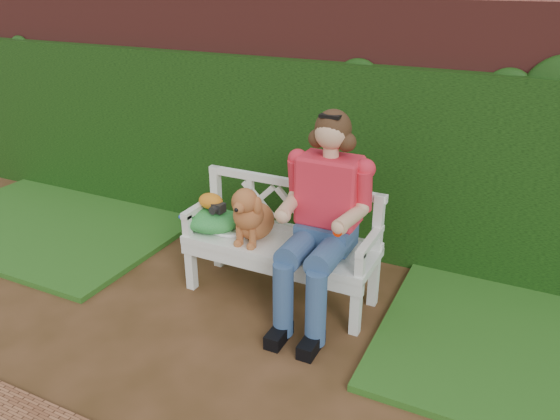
% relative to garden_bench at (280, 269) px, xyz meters
% --- Properties ---
extents(ground, '(60.00, 60.00, 0.00)m').
position_rel_garden_bench_xyz_m(ground, '(-0.24, -0.70, -0.24)').
color(ground, '#3A2610').
extents(brick_wall, '(10.00, 0.30, 2.20)m').
position_rel_garden_bench_xyz_m(brick_wall, '(-0.24, 1.20, 0.86)').
color(brick_wall, maroon).
rests_on(brick_wall, ground).
extents(ivy_hedge, '(10.00, 0.18, 1.70)m').
position_rel_garden_bench_xyz_m(ivy_hedge, '(-0.24, 0.98, 0.61)').
color(ivy_hedge, '#255515').
rests_on(ivy_hedge, ground).
extents(grass_left, '(2.60, 2.00, 0.05)m').
position_rel_garden_bench_xyz_m(grass_left, '(-2.64, 0.20, -0.21)').
color(grass_left, '#1B5012').
rests_on(grass_left, ground).
extents(garden_bench, '(1.63, 0.74, 0.48)m').
position_rel_garden_bench_xyz_m(garden_bench, '(0.00, 0.00, 0.00)').
color(garden_bench, white).
rests_on(garden_bench, ground).
extents(seated_woman, '(0.98, 1.09, 1.58)m').
position_rel_garden_bench_xyz_m(seated_woman, '(0.38, -0.02, 0.55)').
color(seated_woman, '#EF4B77').
rests_on(seated_woman, ground).
extents(dog, '(0.44, 0.51, 0.47)m').
position_rel_garden_bench_xyz_m(dog, '(-0.21, -0.05, 0.47)').
color(dog, '#A37B3E').
rests_on(dog, garden_bench).
extents(tennis_racket, '(0.77, 0.55, 0.03)m').
position_rel_garden_bench_xyz_m(tennis_racket, '(-0.49, 0.02, 0.26)').
color(tennis_racket, white).
rests_on(tennis_racket, garden_bench).
extents(green_bag, '(0.59, 0.53, 0.17)m').
position_rel_garden_bench_xyz_m(green_bag, '(-0.61, -0.03, 0.32)').
color(green_bag, green).
rests_on(green_bag, garden_bench).
extents(camera_item, '(0.12, 0.09, 0.07)m').
position_rel_garden_bench_xyz_m(camera_item, '(-0.53, -0.04, 0.44)').
color(camera_item, black).
rests_on(camera_item, green_bag).
extents(baseball_glove, '(0.23, 0.18, 0.13)m').
position_rel_garden_bench_xyz_m(baseball_glove, '(-0.61, -0.01, 0.47)').
color(baseball_glove, orange).
rests_on(baseball_glove, green_bag).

